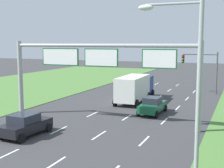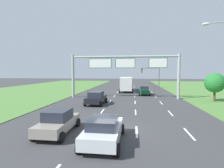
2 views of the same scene
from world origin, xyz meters
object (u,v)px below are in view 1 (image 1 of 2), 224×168
object	(u,v)px
box_truck	(135,87)
street_lamp	(189,88)
traffic_light_mast	(202,65)
sign_gantry	(99,65)
car_far_ahead	(152,105)
car_near_red	(25,125)

from	to	relation	value
box_truck	street_lamp	world-z (taller)	street_lamp
traffic_light_mast	box_truck	bearing A→B (deg)	-124.30
sign_gantry	street_lamp	world-z (taller)	street_lamp
box_truck	street_lamp	size ratio (longest dim) A/B	1.02
car_far_ahead	street_lamp	bearing A→B (deg)	-68.57
box_truck	traffic_light_mast	bearing A→B (deg)	53.86
car_near_red	sign_gantry	bearing A→B (deg)	64.38
car_near_red	box_truck	distance (m)	16.36
traffic_light_mast	sign_gantry	bearing A→B (deg)	-107.84
sign_gantry	traffic_light_mast	bearing A→B (deg)	72.16
sign_gantry	car_far_ahead	bearing A→B (deg)	53.44
box_truck	sign_gantry	bearing A→B (deg)	-91.14
street_lamp	car_near_red	bearing A→B (deg)	155.56
traffic_light_mast	car_far_ahead	bearing A→B (deg)	-100.68
traffic_light_mast	street_lamp	world-z (taller)	street_lamp
car_far_ahead	sign_gantry	world-z (taller)	sign_gantry
traffic_light_mast	street_lamp	bearing A→B (deg)	-84.20
sign_gantry	car_near_red	bearing A→B (deg)	-118.96
box_truck	traffic_light_mast	distance (m)	11.50
car_near_red	sign_gantry	xyz separation A→B (m)	(3.30, 5.96, 4.14)
sign_gantry	traffic_light_mast	xyz separation A→B (m)	(6.24, 19.39, -1.10)
sign_gantry	traffic_light_mast	world-z (taller)	sign_gantry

